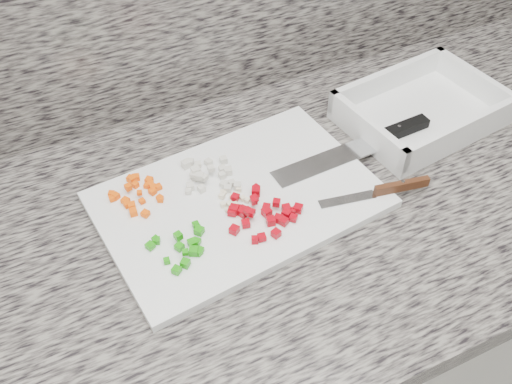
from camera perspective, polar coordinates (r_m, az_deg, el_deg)
cabinet at (r=1.25m, az=-1.47°, el=-17.20°), size 3.92×0.62×0.86m
countertop at (r=0.87m, az=-2.02°, el=-3.69°), size 3.96×0.64×0.04m
cutting_board at (r=0.88m, az=-1.74°, el=-0.78°), size 0.44×0.32×0.01m
carrot_pile at (r=0.89m, az=-11.77°, el=-0.07°), size 0.08×0.10×0.02m
onion_pile at (r=0.90m, az=-4.87°, el=1.78°), size 0.09×0.10×0.02m
green_pepper_pile at (r=0.81m, az=-7.22°, el=-5.34°), size 0.09×0.08×0.02m
red_pepper_pile at (r=0.84m, az=0.55°, el=-2.08°), size 0.12×0.11×0.02m
garlic_pile at (r=0.86m, az=-2.44°, el=-0.79°), size 0.05×0.05×0.01m
chef_knife at (r=0.98m, az=11.68°, el=5.00°), size 0.30×0.05×0.02m
paring_knife at (r=0.90m, az=13.07°, el=0.26°), size 0.18×0.05×0.02m
tray at (r=1.06m, az=16.19°, el=7.73°), size 0.29×0.23×0.06m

